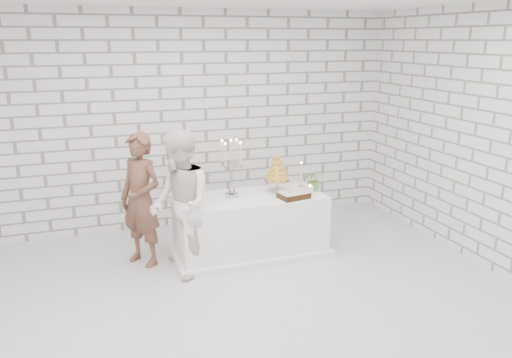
# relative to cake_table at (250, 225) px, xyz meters

# --- Properties ---
(ground) EXTENTS (6.00, 5.00, 0.01)m
(ground) POSITION_rel_cake_table_xyz_m (-0.51, -1.15, -0.38)
(ground) COLOR silver
(ground) RESTS_ON ground
(wall_back) EXTENTS (6.00, 0.01, 3.00)m
(wall_back) POSITION_rel_cake_table_xyz_m (-0.51, 1.35, 1.12)
(wall_back) COLOR white
(wall_back) RESTS_ON ground
(wall_front) EXTENTS (6.00, 0.01, 3.00)m
(wall_front) POSITION_rel_cake_table_xyz_m (-0.51, -3.65, 1.12)
(wall_front) COLOR white
(wall_front) RESTS_ON ground
(wall_right) EXTENTS (0.01, 5.00, 3.00)m
(wall_right) POSITION_rel_cake_table_xyz_m (2.49, -1.15, 1.12)
(wall_right) COLOR white
(wall_right) RESTS_ON ground
(cake_table) EXTENTS (1.80, 0.80, 0.75)m
(cake_table) POSITION_rel_cake_table_xyz_m (0.00, 0.00, 0.00)
(cake_table) COLOR white
(cake_table) RESTS_ON ground
(groom) EXTENTS (0.66, 0.69, 1.59)m
(groom) POSITION_rel_cake_table_xyz_m (-1.29, 0.16, 0.42)
(groom) COLOR brown
(groom) RESTS_ON ground
(bride) EXTENTS (0.65, 0.83, 1.66)m
(bride) POSITION_rel_cake_table_xyz_m (-0.92, -0.29, 0.46)
(bride) COLOR white
(bride) RESTS_ON ground
(candelabra) EXTENTS (0.30, 0.30, 0.71)m
(candelabra) POSITION_rel_cake_table_xyz_m (-0.22, 0.06, 0.73)
(candelabra) COLOR #9898A1
(candelabra) RESTS_ON cake_table
(croquembouche) EXTENTS (0.34, 0.34, 0.49)m
(croquembouche) POSITION_rel_cake_table_xyz_m (0.38, 0.08, 0.62)
(croquembouche) COLOR #B98725
(croquembouche) RESTS_ON cake_table
(chocolate_cake) EXTENTS (0.38, 0.30, 0.08)m
(chocolate_cake) POSITION_rel_cake_table_xyz_m (0.47, -0.24, 0.42)
(chocolate_cake) COLOR black
(chocolate_cake) RESTS_ON cake_table
(pillar_candle) EXTENTS (0.09, 0.09, 0.12)m
(pillar_candle) POSITION_rel_cake_table_xyz_m (0.70, -0.21, 0.44)
(pillar_candle) COLOR white
(pillar_candle) RESTS_ON cake_table
(extra_taper) EXTENTS (0.07, 0.07, 0.32)m
(extra_taper) POSITION_rel_cake_table_xyz_m (0.74, 0.14, 0.54)
(extra_taper) COLOR beige
(extra_taper) RESTS_ON cake_table
(flowers) EXTENTS (0.29, 0.26, 0.28)m
(flowers) POSITION_rel_cake_table_xyz_m (0.85, -0.02, 0.51)
(flowers) COLOR #538341
(flowers) RESTS_ON cake_table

